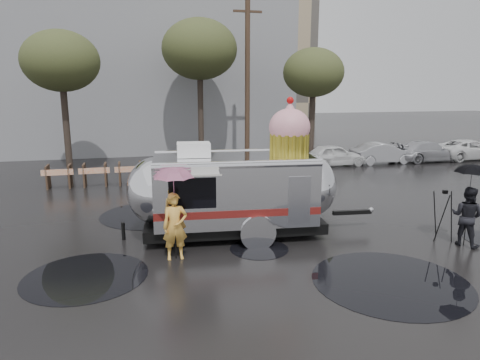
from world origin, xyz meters
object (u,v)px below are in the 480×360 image
object	(u,v)px
airstream_trailer	(237,187)
person_right	(467,216)
tripod	(443,211)
person_left	(175,226)

from	to	relation	value
airstream_trailer	person_right	world-z (taller)	airstream_trailer
airstream_trailer	tripod	world-z (taller)	airstream_trailer
person_right	person_left	bearing A→B (deg)	52.32
tripod	airstream_trailer	bearing A→B (deg)	175.68
tripod	person_left	bearing A→B (deg)	-169.04
airstream_trailer	person_left	bearing A→B (deg)	-138.13
person_left	tripod	xyz separation A→B (m)	(7.51, -0.45, 0.00)
person_left	tripod	world-z (taller)	person_left
person_right	tripod	size ratio (longest dim) A/B	1.13
tripod	person_right	bearing A→B (deg)	-43.83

